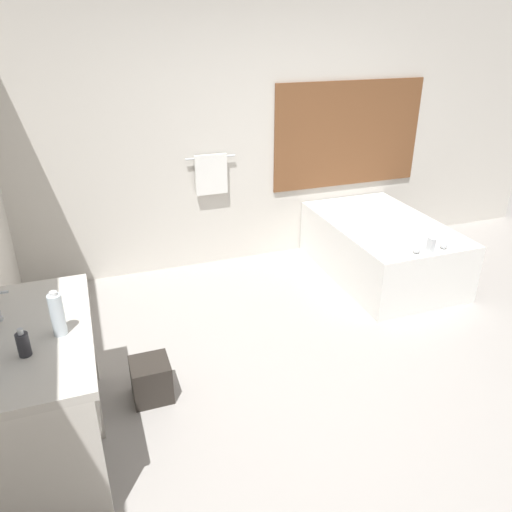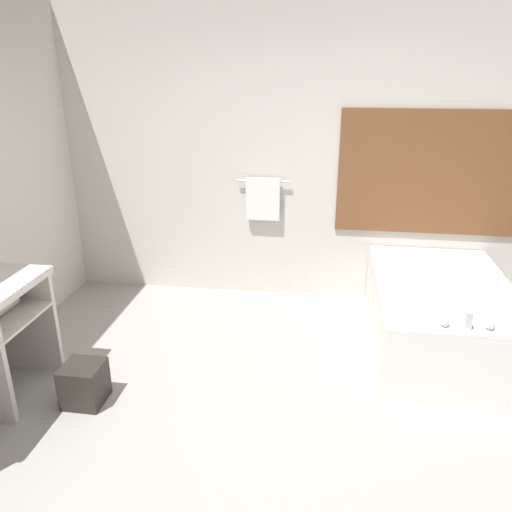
% 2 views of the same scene
% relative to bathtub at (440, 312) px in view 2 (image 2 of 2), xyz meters
% --- Properties ---
extents(ground_plane, '(16.00, 16.00, 0.00)m').
position_rel_bathtub_xyz_m(ground_plane, '(-1.23, -1.37, -0.31)').
color(ground_plane, '#A8A39E').
rests_on(ground_plane, ground).
extents(wall_back_with_blinds, '(7.40, 0.13, 2.70)m').
position_rel_bathtub_xyz_m(wall_back_with_blinds, '(-1.19, 0.86, 1.04)').
color(wall_back_with_blinds, silver).
rests_on(wall_back_with_blinds, ground_plane).
extents(bathtub, '(1.03, 1.64, 0.68)m').
position_rel_bathtub_xyz_m(bathtub, '(0.00, 0.00, 0.00)').
color(bathtub, white).
rests_on(bathtub, ground_plane).
extents(waste_bin, '(0.26, 0.26, 0.29)m').
position_rel_bathtub_xyz_m(waste_bin, '(-2.49, -1.10, -0.17)').
color(waste_bin, '#2D2823').
rests_on(waste_bin, ground_plane).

